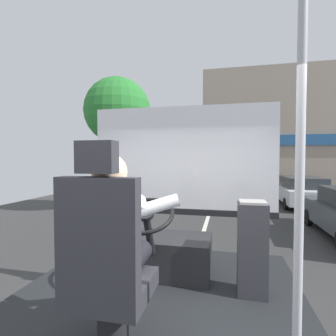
% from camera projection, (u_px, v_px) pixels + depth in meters
% --- Properties ---
extents(ground, '(18.00, 44.00, 0.06)m').
position_uv_depth(ground, '(211.00, 209.00, 10.61)').
color(ground, '#333333').
extents(driver_seat, '(0.48, 0.48, 1.34)m').
position_uv_depth(driver_seat, '(106.00, 269.00, 1.55)').
color(driver_seat, black).
rests_on(driver_seat, bus_floor).
extents(bus_driver, '(0.79, 0.55, 0.79)m').
position_uv_depth(bus_driver, '(113.00, 231.00, 1.64)').
color(bus_driver, black).
rests_on(bus_driver, driver_seat).
extents(steering_console, '(1.10, 1.00, 0.86)m').
position_uv_depth(steering_console, '(159.00, 253.00, 2.78)').
color(steering_console, black).
rests_on(steering_console, bus_floor).
extents(handrail_pole, '(0.04, 0.04, 2.22)m').
position_uv_depth(handrail_pole, '(300.00, 185.00, 1.26)').
color(handrail_pole, '#B7B7BC').
rests_on(handrail_pole, bus_floor).
extents(fare_box, '(0.26, 0.24, 0.86)m').
position_uv_depth(fare_box, '(252.00, 248.00, 2.34)').
color(fare_box, '#333338').
rests_on(fare_box, bus_floor).
extents(windshield_panel, '(2.50, 0.08, 1.48)m').
position_uv_depth(windshield_panel, '(182.00, 172.00, 3.54)').
color(windshield_panel, silver).
extents(street_tree, '(2.47, 2.47, 5.08)m').
position_uv_depth(street_tree, '(118.00, 112.00, 9.71)').
color(street_tree, '#4C3828').
rests_on(street_tree, ground).
extents(shop_building, '(12.08, 5.27, 7.39)m').
position_uv_depth(shop_building, '(299.00, 133.00, 16.83)').
color(shop_building, gray).
rests_on(shop_building, ground).
extents(parked_car_white, '(1.82, 4.22, 1.26)m').
position_uv_depth(parked_car_white, '(300.00, 190.00, 11.32)').
color(parked_car_white, silver).
rests_on(parked_car_white, ground).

